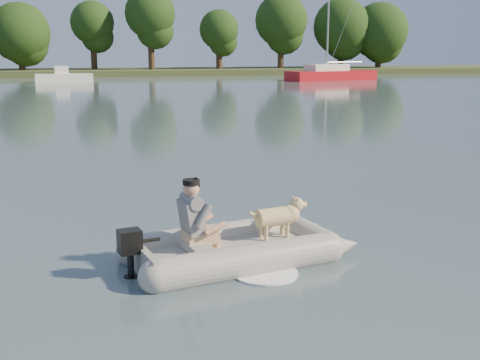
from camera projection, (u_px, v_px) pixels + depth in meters
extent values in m
plane|color=slate|center=(272.00, 270.00, 8.00)|extent=(160.00, 160.00, 0.00)
cube|color=#47512D|center=(117.00, 72.00, 66.90)|extent=(160.00, 12.00, 0.70)
cylinder|color=#332316|center=(22.00, 62.00, 63.80)|extent=(0.70, 0.70, 2.94)
sphere|color=#284717|center=(20.00, 32.00, 63.15)|extent=(6.27, 6.27, 6.27)
cylinder|color=#332316|center=(94.00, 58.00, 65.98)|extent=(0.70, 0.70, 3.67)
sphere|color=#284717|center=(92.00, 22.00, 65.17)|extent=(4.69, 4.69, 4.69)
cylinder|color=#332316|center=(151.00, 55.00, 65.56)|extent=(0.70, 0.70, 4.29)
sphere|color=#284717|center=(150.00, 13.00, 64.62)|extent=(5.43, 5.43, 5.43)
cylinder|color=#332316|center=(219.00, 60.00, 67.63)|extent=(0.70, 0.70, 3.21)
sphere|color=#284717|center=(219.00, 30.00, 66.92)|extent=(4.41, 4.41, 4.41)
cylinder|color=#332316|center=(281.00, 56.00, 69.79)|extent=(0.70, 0.70, 3.94)
sphere|color=#284717|center=(281.00, 20.00, 68.92)|extent=(6.03, 6.03, 6.03)
cylinder|color=#332316|center=(341.00, 58.00, 71.78)|extent=(0.70, 0.70, 3.52)
sphere|color=#284717|center=(342.00, 27.00, 71.00)|extent=(6.68, 6.68, 6.68)
cylinder|color=#332316|center=(378.00, 59.00, 72.65)|extent=(0.70, 0.70, 3.21)
sphere|color=#284717|center=(380.00, 31.00, 71.94)|extent=(6.79, 6.79, 6.79)
cube|color=#AD131A|center=(331.00, 77.00, 55.30)|extent=(9.01, 4.71, 1.08)
cube|color=white|center=(327.00, 68.00, 54.88)|extent=(4.15, 2.84, 0.65)
cylinder|color=#A5A5AA|center=(329.00, 10.00, 53.78)|extent=(0.17, 0.17, 10.80)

